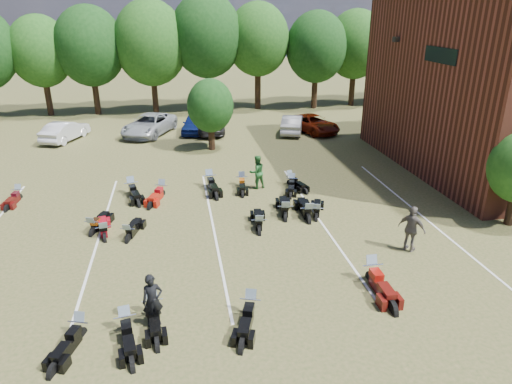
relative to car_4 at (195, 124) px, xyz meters
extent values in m
plane|color=brown|center=(2.92, -20.46, -0.73)|extent=(160.00, 160.00, 0.00)
imported|color=#B9B9BE|center=(-9.74, -0.74, 0.00)|extent=(3.11, 4.72, 1.47)
imported|color=#979A9F|center=(-3.55, -0.03, 0.06)|extent=(4.74, 6.30, 1.59)
imported|color=black|center=(1.08, -0.16, 0.03)|extent=(2.38, 5.34, 1.52)
imported|color=#0C1855|center=(0.00, 0.00, 0.00)|extent=(2.56, 4.56, 1.47)
imported|color=#AAA9A5|center=(7.67, -1.44, -0.01)|extent=(2.86, 4.66, 1.45)
imported|color=#5B1305|center=(9.33, -1.50, -0.04)|extent=(4.04, 5.45, 1.38)
imported|color=#3B3C40|center=(16.39, -1.23, -0.04)|extent=(2.37, 4.95, 1.39)
imported|color=black|center=(-2.50, -23.98, 0.15)|extent=(0.72, 0.54, 1.76)
imported|color=#235F28|center=(2.75, -12.93, 0.21)|extent=(1.09, 0.96, 1.88)
imported|color=#5F5752|center=(7.69, -20.96, 0.25)|extent=(1.09, 1.19, 1.96)
cube|color=black|center=(12.27, -8.46, 6.77)|extent=(0.30, 0.40, 0.30)
cube|color=black|center=(12.39, -13.46, 6.27)|extent=(0.06, 3.00, 0.80)
cylinder|color=black|center=(-13.08, 8.54, 1.31)|extent=(0.58, 0.58, 4.08)
ellipsoid|color=#1E4C19|center=(-13.08, 8.54, 5.60)|extent=(6.00, 6.00, 6.90)
cylinder|color=black|center=(-8.08, 8.54, 1.31)|extent=(0.57, 0.58, 4.08)
ellipsoid|color=#1E4C19|center=(-8.08, 8.54, 5.60)|extent=(6.00, 6.00, 6.90)
cylinder|color=black|center=(-3.08, 8.54, 1.31)|extent=(0.57, 0.58, 4.08)
ellipsoid|color=#1E4C19|center=(-3.08, 8.54, 5.60)|extent=(6.00, 6.00, 6.90)
cylinder|color=black|center=(1.92, 8.54, 1.31)|extent=(0.58, 0.58, 4.08)
ellipsoid|color=#1E4C19|center=(1.92, 8.54, 5.60)|extent=(6.00, 6.00, 6.90)
cylinder|color=black|center=(6.92, 8.54, 1.31)|extent=(0.57, 0.58, 4.08)
ellipsoid|color=#1E4C19|center=(6.92, 8.54, 5.60)|extent=(6.00, 6.00, 6.90)
cylinder|color=black|center=(11.92, 8.54, 1.31)|extent=(0.57, 0.58, 4.08)
ellipsoid|color=#1E4C19|center=(11.92, 8.54, 5.60)|extent=(6.00, 6.00, 6.90)
cylinder|color=black|center=(16.92, 8.54, 1.31)|extent=(0.57, 0.58, 4.08)
ellipsoid|color=#1E4C19|center=(16.92, 8.54, 5.60)|extent=(6.00, 6.00, 6.90)
cylinder|color=black|center=(21.92, 8.54, 1.31)|extent=(0.58, 0.58, 4.08)
ellipsoid|color=#1E4C19|center=(21.92, 8.54, 5.60)|extent=(6.00, 6.00, 6.90)
cylinder|color=black|center=(26.92, 8.54, 1.31)|extent=(0.58, 0.58, 4.08)
ellipsoid|color=#1E4C19|center=(26.92, 8.54, 5.60)|extent=(6.00, 6.00, 6.90)
cylinder|color=black|center=(13.42, -19.46, 0.12)|extent=(0.24, 0.24, 1.71)
cylinder|color=black|center=(0.92, -4.96, 0.22)|extent=(0.24, 0.24, 1.90)
sphere|color=#1E4C19|center=(0.92, -4.96, 2.37)|extent=(3.20, 3.20, 3.20)
cube|color=silver|center=(-5.08, -17.46, -0.73)|extent=(0.10, 14.00, 0.01)
cube|color=silver|center=(-0.08, -17.46, -0.73)|extent=(0.10, 14.00, 0.01)
cube|color=silver|center=(4.92, -17.46, -0.73)|extent=(0.10, 14.00, 0.01)
cube|color=silver|center=(9.92, -17.46, -0.73)|extent=(0.10, 14.00, 0.01)
camera|label=1|loc=(-1.40, -36.16, 8.52)|focal=32.00mm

